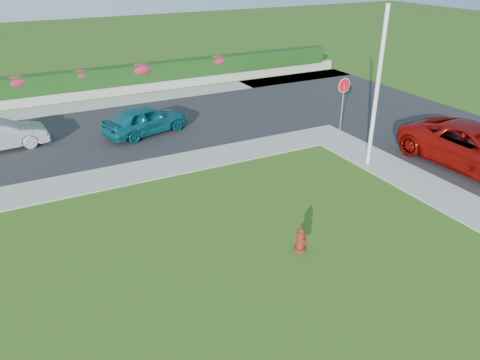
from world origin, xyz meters
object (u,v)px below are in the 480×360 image
sedan_teal (145,120)px  stop_sign (344,92)px  suv_red (476,148)px  utility_pole (377,90)px  fire_hydrant (301,239)px

sedan_teal → stop_sign: stop_sign is taller
suv_red → utility_pole: utility_pole is taller
sedan_teal → utility_pole: utility_pole is taller
sedan_teal → fire_hydrant: bearing=169.5°
suv_red → utility_pole: bearing=143.1°
utility_pole → fire_hydrant: bearing=-146.8°
suv_red → fire_hydrant: bearing=-173.7°
fire_hydrant → sedan_teal: size_ratio=0.20×
fire_hydrant → utility_pole: 7.63m
fire_hydrant → suv_red: suv_red is taller
fire_hydrant → suv_red: bearing=4.5°
suv_red → sedan_teal: (-10.48, 9.87, -0.16)m
sedan_teal → stop_sign: 9.42m
suv_red → stop_sign: 6.29m
fire_hydrant → utility_pole: size_ratio=0.13×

